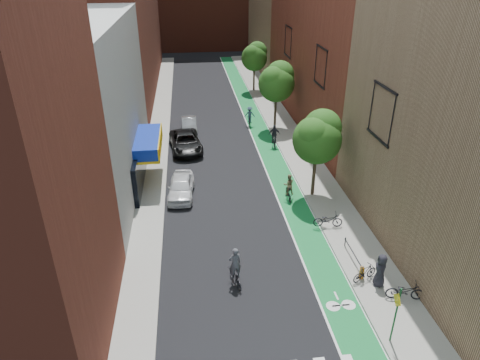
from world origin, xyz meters
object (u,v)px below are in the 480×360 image
object	(u,v)px
parked_car_black	(186,142)
cyclist_lane_mid	(274,138)
parked_car_white	(181,187)
cyclist_lead	(235,271)
parked_car_silver	(189,125)
fire_hydrant	(362,272)
cyclist_lane_far	(250,117)
pedestrian	(381,270)
cyclist_lane_near	(289,189)

from	to	relation	value
parked_car_black	cyclist_lane_mid	bearing A→B (deg)	-8.05
parked_car_white	cyclist_lead	world-z (taller)	cyclist_lead
parked_car_white	parked_car_black	bearing A→B (deg)	91.82
parked_car_silver	fire_hydrant	bearing A→B (deg)	-70.39
parked_car_white	fire_hydrant	xyz separation A→B (m)	(9.51, -10.47, -0.20)
parked_car_white	cyclist_lead	xyz separation A→B (m)	(2.79, -9.88, 0.03)
cyclist_lane_far	pedestrian	xyz separation A→B (m)	(3.18, -25.08, 0.18)
parked_car_silver	pedestrian	world-z (taller)	pedestrian
parked_car_white	parked_car_black	distance (m)	8.39
cyclist_lane_near	pedestrian	bearing A→B (deg)	105.94
parked_car_silver	cyclist_lane_mid	distance (m)	9.12
parked_car_white	cyclist_lane_mid	xyz separation A→B (m)	(8.43, 8.09, 0.10)
parked_car_white	parked_car_silver	world-z (taller)	parked_car_white
parked_car_black	pedestrian	bearing A→B (deg)	-69.24
pedestrian	fire_hydrant	bearing A→B (deg)	-108.69
cyclist_lead	cyclist_lane_mid	bearing A→B (deg)	-121.65
parked_car_silver	cyclist_lane_mid	size ratio (longest dim) A/B	1.95
cyclist_lead	cyclist_lane_far	bearing A→B (deg)	-114.25
fire_hydrant	cyclist_lane_far	bearing A→B (deg)	95.81
parked_car_silver	pedestrian	distance (m)	25.94
parked_car_silver	cyclist_lane_near	bearing A→B (deg)	-65.60
parked_car_white	parked_car_black	size ratio (longest dim) A/B	0.78
parked_car_silver	cyclist_lane_near	size ratio (longest dim) A/B	2.16
parked_car_white	cyclist_lane_near	size ratio (longest dim) A/B	2.30
parked_car_white	cyclist_lane_mid	bearing A→B (deg)	48.45
parked_car_silver	cyclist_lead	xyz separation A→B (m)	(1.97, -22.97, 0.10)
parked_car_white	parked_car_silver	xyz separation A→B (m)	(0.82, 13.09, -0.07)
cyclist_lead	parked_car_black	bearing A→B (deg)	-96.80
cyclist_lane_near	cyclist_lane_mid	xyz separation A→B (m)	(0.84, 9.49, 0.05)
parked_car_black	cyclist_lane_far	size ratio (longest dim) A/B	2.80
cyclist_lane_far	pedestrian	distance (m)	25.28
parked_car_black	pedestrian	distance (m)	21.79
parked_car_silver	cyclist_lane_far	distance (m)	6.27
cyclist_lane_far	fire_hydrant	bearing A→B (deg)	101.16
parked_car_silver	fire_hydrant	size ratio (longest dim) A/B	5.56
parked_car_black	cyclist_lane_near	bearing A→B (deg)	-59.68
parked_car_black	fire_hydrant	size ratio (longest dim) A/B	7.60
cyclist_lane_mid	pedestrian	size ratio (longest dim) A/B	1.12
parked_car_silver	pedestrian	size ratio (longest dim) A/B	2.19
parked_car_silver	fire_hydrant	xyz separation A→B (m)	(8.69, -23.56, -0.13)
parked_car_silver	pedestrian	xyz separation A→B (m)	(9.38, -24.18, 0.41)
fire_hydrant	parked_car_white	bearing A→B (deg)	132.24
cyclist_lane_near	cyclist_lane_mid	size ratio (longest dim) A/B	0.90
cyclist_lane_far	fire_hydrant	world-z (taller)	cyclist_lane_far
parked_car_black	fire_hydrant	xyz separation A→B (m)	(9.09, -18.85, -0.24)
parked_car_white	cyclist_lane_far	distance (m)	15.66
parked_car_white	fire_hydrant	distance (m)	14.15
cyclist_lane_far	fire_hydrant	distance (m)	24.60
cyclist_lane_near	cyclist_lane_mid	world-z (taller)	cyclist_lane_mid
parked_car_black	cyclist_lane_mid	size ratio (longest dim) A/B	2.66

